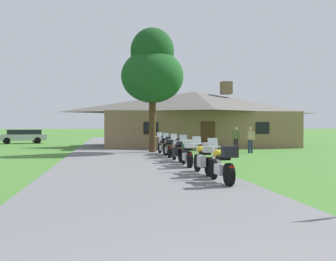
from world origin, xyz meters
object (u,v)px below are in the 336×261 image
object	(u,v)px
motorcycle_yellow_second_in_row	(205,159)
bystander_olive_shirt_near_lodge	(236,138)
motorcycle_silver_fourth_in_row	(179,150)
parked_silver_suv_far_left	(22,136)
motorcycle_yellow_nearest_to_camera	(222,164)
motorcycle_green_third_in_row	(187,153)
tree_by_lodge_front	(152,69)
motorcycle_silver_fifth_in_row	(168,147)
motorcycle_white_farthest_in_row	(163,145)
bystander_tan_shirt_beside_signpost	(250,138)

from	to	relation	value
motorcycle_yellow_second_in_row	bystander_olive_shirt_near_lodge	distance (m)	13.90
motorcycle_silver_fourth_in_row	parked_silver_suv_far_left	distance (m)	25.67
motorcycle_yellow_nearest_to_camera	motorcycle_green_third_in_row	bearing A→B (deg)	88.38
motorcycle_yellow_nearest_to_camera	tree_by_lodge_front	size ratio (longest dim) A/B	0.26
motorcycle_silver_fifth_in_row	bystander_olive_shirt_near_lodge	xyz separation A→B (m)	(5.52, 5.00, 0.33)
motorcycle_yellow_nearest_to_camera	bystander_olive_shirt_near_lodge	distance (m)	15.79
motorcycle_silver_fifth_in_row	parked_silver_suv_far_left	distance (m)	23.30
motorcycle_yellow_nearest_to_camera	bystander_olive_shirt_near_lodge	world-z (taller)	bystander_olive_shirt_near_lodge
motorcycle_white_farthest_in_row	tree_by_lodge_front	distance (m)	5.27
motorcycle_yellow_second_in_row	motorcycle_silver_fourth_in_row	bearing A→B (deg)	86.81
motorcycle_green_third_in_row	motorcycle_silver_fifth_in_row	bearing A→B (deg)	91.34
motorcycle_green_third_in_row	tree_by_lodge_front	bearing A→B (deg)	93.46
motorcycle_yellow_nearest_to_camera	motorcycle_silver_fourth_in_row	bearing A→B (deg)	87.79
motorcycle_yellow_nearest_to_camera	motorcycle_yellow_second_in_row	xyz separation A→B (m)	(-0.01, 2.04, -0.01)
motorcycle_silver_fourth_in_row	tree_by_lodge_front	world-z (taller)	tree_by_lodge_front
motorcycle_yellow_second_in_row	bystander_olive_shirt_near_lodge	world-z (taller)	bystander_olive_shirt_near_lodge
bystander_tan_shirt_beside_signpost	parked_silver_suv_far_left	xyz separation A→B (m)	(-17.54, 17.02, -0.17)
motorcycle_green_third_in_row	bystander_tan_shirt_beside_signpost	bearing A→B (deg)	55.05
bystander_olive_shirt_near_lodge	motorcycle_silver_fourth_in_row	bearing A→B (deg)	-92.43
motorcycle_silver_fifth_in_row	bystander_tan_shirt_beside_signpost	size ratio (longest dim) A/B	1.24
motorcycle_yellow_second_in_row	motorcycle_white_farthest_in_row	world-z (taller)	same
motorcycle_white_farthest_in_row	bystander_tan_shirt_beside_signpost	distance (m)	5.92
motorcycle_green_third_in_row	tree_by_lodge_front	size ratio (longest dim) A/B	0.26
motorcycle_yellow_nearest_to_camera	motorcycle_silver_fourth_in_row	distance (m)	7.17
motorcycle_white_farthest_in_row	motorcycle_yellow_nearest_to_camera	bearing A→B (deg)	-94.26
bystander_olive_shirt_near_lodge	bystander_tan_shirt_beside_signpost	world-z (taller)	same
bystander_olive_shirt_near_lodge	bystander_tan_shirt_beside_signpost	xyz separation A→B (m)	(0.32, -1.87, 0.00)
motorcycle_silver_fifth_in_row	bystander_olive_shirt_near_lodge	size ratio (longest dim) A/B	1.24
motorcycle_yellow_second_in_row	motorcycle_silver_fifth_in_row	xyz separation A→B (m)	(-0.07, 7.78, 0.01)
motorcycle_green_third_in_row	motorcycle_yellow_second_in_row	bearing A→B (deg)	-88.33
motorcycle_white_farthest_in_row	bystander_olive_shirt_near_lodge	bearing A→B (deg)	22.88
tree_by_lodge_front	parked_silver_suv_far_left	world-z (taller)	tree_by_lodge_front
motorcycle_silver_fourth_in_row	tree_by_lodge_front	distance (m)	8.44
motorcycle_silver_fifth_in_row	motorcycle_green_third_in_row	bearing A→B (deg)	-88.49
motorcycle_silver_fifth_in_row	motorcycle_white_farthest_in_row	size ratio (longest dim) A/B	1.00
motorcycle_yellow_second_in_row	tree_by_lodge_front	bearing A→B (deg)	89.10
bystander_olive_shirt_near_lodge	parked_silver_suv_far_left	size ratio (longest dim) A/B	0.34
motorcycle_silver_fourth_in_row	motorcycle_silver_fifth_in_row	size ratio (longest dim) A/B	1.00
tree_by_lodge_front	parked_silver_suv_far_left	xyz separation A→B (m)	(-11.33, 15.88, -4.64)
motorcycle_green_third_in_row	bystander_tan_shirt_beside_signpost	world-z (taller)	bystander_tan_shirt_beside_signpost
parked_silver_suv_far_left	bystander_olive_shirt_near_lodge	bearing A→B (deg)	-148.03
bystander_tan_shirt_beside_signpost	parked_silver_suv_far_left	size ratio (longest dim) A/B	0.34
motorcycle_silver_fifth_in_row	parked_silver_suv_far_left	bearing A→B (deg)	121.24
motorcycle_white_farthest_in_row	tree_by_lodge_front	size ratio (longest dim) A/B	0.26
motorcycle_silver_fourth_in_row	motorcycle_white_farthest_in_row	world-z (taller)	same
tree_by_lodge_front	bystander_tan_shirt_beside_signpost	bearing A→B (deg)	-10.44
motorcycle_yellow_nearest_to_camera	motorcycle_white_farthest_in_row	distance (m)	11.96
motorcycle_yellow_second_in_row	parked_silver_suv_far_left	bearing A→B (deg)	109.86
motorcycle_yellow_second_in_row	motorcycle_silver_fourth_in_row	size ratio (longest dim) A/B	1.00
motorcycle_yellow_nearest_to_camera	parked_silver_suv_far_left	world-z (taller)	parked_silver_suv_far_left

